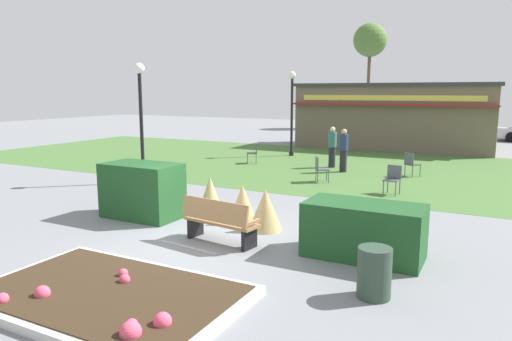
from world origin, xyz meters
The scene contains 22 objects.
ground_plane centered at (0.00, 0.00, 0.00)m, with size 80.00×80.00×0.00m, color slate.
lawn_patch centered at (0.00, 10.76, 0.00)m, with size 36.00×12.00×0.01m, color #446B33.
flower_bed centered at (0.47, -3.22, 0.09)m, with size 4.06×2.60×0.33m.
park_bench centered at (0.51, -0.12, 0.48)m, with size 1.76×0.75×0.95m.
hedge_left centered at (-2.29, 0.75, 0.68)m, with size 1.92×1.10×1.37m, color #1E4C23.
hedge_right centered at (3.38, 0.46, 0.52)m, with size 2.20×1.10×1.05m, color #1E4C23.
ornamental_grass_behind_left centered at (0.94, 1.17, 0.48)m, with size 0.77×0.77×0.96m, color tan.
ornamental_grass_behind_right centered at (-0.94, 1.78, 0.49)m, with size 0.68×0.68×0.98m, color tan.
ornamental_grass_behind_center centered at (0.21, 1.43, 0.47)m, with size 0.72×0.72×0.93m, color tan.
lamppost_mid centered at (-5.28, 4.23, 2.56)m, with size 0.36×0.36×4.06m.
lamppost_far centered at (-3.46, 12.91, 2.56)m, with size 0.36×0.36×4.06m.
trash_bin centered at (3.99, -1.23, 0.40)m, with size 0.52×0.52×0.79m, color #2D4233.
food_kiosk centered at (0.32, 18.31, 1.79)m, with size 10.54×4.02×3.55m.
cafe_chair_west centered at (2.74, 6.38, 0.53)m, with size 0.50×0.50×0.89m.
cafe_chair_east centered at (0.09, 7.17, 0.53)m, with size 0.60×0.60×0.89m.
cafe_chair_center centered at (2.72, 9.74, 0.53)m, with size 0.62×0.62×0.89m.
cafe_chair_north centered at (-3.95, 9.90, 0.53)m, with size 0.59×0.59×0.89m.
person_strolling centered at (0.19, 9.54, 0.86)m, with size 0.34×0.34×1.69m.
person_standing centered at (-0.55, 10.42, 0.86)m, with size 0.34×0.34×1.69m.
parked_car_west_slot centered at (-2.74, 25.67, 0.64)m, with size 4.34×2.32×1.20m.
parked_car_center_slot centered at (2.59, 25.67, 0.64)m, with size 4.27×2.19×1.20m.
tree_center_bg centered at (-4.71, 32.36, 7.28)m, with size 2.80×2.80×8.78m.
Camera 1 is at (5.52, -8.08, 3.14)m, focal length 32.83 mm.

